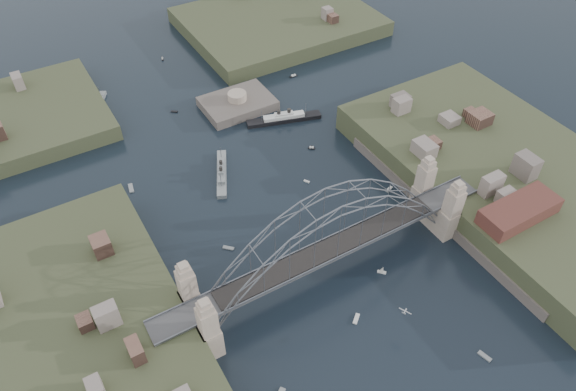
# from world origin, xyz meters

# --- Properties ---
(ground) EXTENTS (500.00, 500.00, 0.00)m
(ground) POSITION_xyz_m (0.00, 0.00, 0.00)
(ground) COLOR black
(ground) RESTS_ON ground
(bridge) EXTENTS (84.00, 13.80, 24.60)m
(bridge) POSITION_xyz_m (0.00, 0.00, 12.32)
(bridge) COLOR #49494C
(bridge) RESTS_ON ground
(shore_west) EXTENTS (50.50, 90.00, 12.00)m
(shore_west) POSITION_xyz_m (-57.32, 0.00, 1.97)
(shore_west) COLOR #393F25
(shore_west) RESTS_ON ground
(shore_east) EXTENTS (50.50, 90.00, 12.00)m
(shore_east) POSITION_xyz_m (57.32, 0.00, 1.97)
(shore_east) COLOR #393F25
(shore_east) RESTS_ON ground
(headland_nw) EXTENTS (60.00, 45.00, 9.00)m
(headland_nw) POSITION_xyz_m (-55.00, 95.00, 0.50)
(headland_nw) COLOR #393F25
(headland_nw) RESTS_ON ground
(headland_ne) EXTENTS (70.00, 55.00, 9.50)m
(headland_ne) POSITION_xyz_m (50.00, 110.00, 0.75)
(headland_ne) COLOR #393F25
(headland_ne) RESTS_ON ground
(fort_island) EXTENTS (22.00, 16.00, 9.40)m
(fort_island) POSITION_xyz_m (12.00, 70.00, -0.34)
(fort_island) COLOR #544B44
(fort_island) RESTS_ON ground
(wharf_shed) EXTENTS (20.00, 8.00, 4.00)m
(wharf_shed) POSITION_xyz_m (44.00, -14.00, 10.00)
(wharf_shed) COLOR #592D26
(wharf_shed) RESTS_ON shore_east
(finger_pier) EXTENTS (4.00, 22.00, 1.40)m
(finger_pier) POSITION_xyz_m (39.00, -28.00, 0.70)
(finger_pier) COLOR #49494C
(finger_pier) RESTS_ON ground
(naval_cruiser_near) EXTENTS (10.39, 18.20, 5.68)m
(naval_cruiser_near) POSITION_xyz_m (-6.55, 43.11, 0.88)
(naval_cruiser_near) COLOR gray
(naval_cruiser_near) RESTS_ON ground
(naval_cruiser_far) EXTENTS (9.66, 13.86, 5.07)m
(naval_cruiser_far) POSITION_xyz_m (-26.84, 93.27, 0.79)
(naval_cruiser_far) COLOR gray
(naval_cruiser_far) RESTS_ON ground
(ocean_liner) EXTENTS (23.23, 9.77, 5.72)m
(ocean_liner) POSITION_xyz_m (21.08, 56.16, 0.89)
(ocean_liner) COLOR black
(ocean_liner) RESTS_ON ground
(aeroplane) EXTENTS (1.60, 2.60, 0.41)m
(aeroplane) POSITION_xyz_m (4.79, -20.66, 7.08)
(aeroplane) COLOR #A7ABAF
(small_boat_a) EXTENTS (2.60, 2.60, 0.45)m
(small_boat_a) POSITION_xyz_m (-16.63, 18.29, 0.15)
(small_boat_a) COLOR white
(small_boat_a) RESTS_ON ground
(small_boat_b) EXTENTS (1.30, 1.70, 0.45)m
(small_boat_b) POSITION_xyz_m (12.35, 28.84, 0.15)
(small_boat_b) COLOR white
(small_boat_b) RESTS_ON ground
(small_boat_c) EXTENTS (2.64, 2.36, 0.45)m
(small_boat_c) POSITION_xyz_m (-1.58, -13.72, 0.15)
(small_boat_c) COLOR white
(small_boat_c) RESTS_ON ground
(small_boat_d) EXTENTS (2.03, 1.78, 1.43)m
(small_boat_d) POSITION_xyz_m (21.18, 40.26, 0.29)
(small_boat_d) COLOR white
(small_boat_d) RESTS_ON ground
(small_boat_e) EXTENTS (1.77, 3.65, 0.45)m
(small_boat_e) POSITION_xyz_m (-30.09, 50.75, 0.15)
(small_boat_e) COLOR white
(small_boat_e) RESTS_ON ground
(small_boat_f) EXTENTS (1.70, 1.34, 0.45)m
(small_boat_f) POSITION_xyz_m (-5.99, 44.91, 0.15)
(small_boat_f) COLOR white
(small_boat_f) RESTS_ON ground
(small_boat_g) EXTENTS (1.60, 3.06, 0.45)m
(small_boat_g) POSITION_xyz_m (15.81, -34.30, 0.15)
(small_boat_g) COLOR white
(small_boat_g) RESTS_ON ground
(small_boat_h) EXTENTS (2.10, 1.88, 0.45)m
(small_boat_h) POSITION_xyz_m (-6.64, 78.03, 0.15)
(small_boat_h) COLOR white
(small_boat_h) RESTS_ON ground
(small_boat_i) EXTENTS (2.57, 1.52, 0.45)m
(small_boat_i) POSITION_xyz_m (29.94, 14.91, 0.15)
(small_boat_i) COLOR white
(small_boat_i) RESTS_ON ground
(small_boat_k) EXTENTS (1.07, 1.94, 1.43)m
(small_boat_k) POSITION_xyz_m (1.89, 110.50, 0.29)
(small_boat_k) COLOR white
(small_boat_k) RESTS_ON ground
(small_boat_l) EXTENTS (1.75, 3.08, 2.38)m
(small_boat_l) POSITION_xyz_m (-36.51, 33.39, 0.77)
(small_boat_l) COLOR white
(small_boat_l) RESTS_ON ground
(small_boat_m) EXTENTS (1.92, 1.99, 2.38)m
(small_boat_m) POSITION_xyz_m (10.93, -6.47, 0.93)
(small_boat_m) COLOR white
(small_boat_m) RESTS_ON ground
(small_boat_n) EXTENTS (2.73, 0.91, 1.43)m
(small_boat_n) POSITION_xyz_m (36.82, 76.61, 0.28)
(small_boat_n) COLOR white
(small_boat_n) RESTS_ON ground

